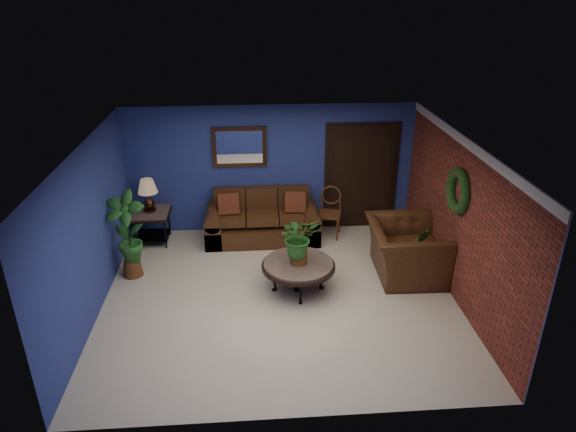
{
  "coord_description": "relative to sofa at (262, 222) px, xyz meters",
  "views": [
    {
      "loc": [
        -0.39,
        -6.85,
        4.58
      ],
      "look_at": [
        0.17,
        0.55,
        1.15
      ],
      "focal_mm": 32.0,
      "sensor_mm": 36.0,
      "label": 1
    }
  ],
  "objects": [
    {
      "name": "tall_plant",
      "position": [
        -2.24,
        -1.25,
        0.5
      ],
      "size": [
        0.76,
        0.6,
        1.51
      ],
      "color": "brown",
      "rests_on": "ground"
    },
    {
      "name": "armchair",
      "position": [
        2.36,
        -1.53,
        0.13
      ],
      "size": [
        1.24,
        1.41,
        0.89
      ],
      "primitive_type": "imported",
      "rotation": [
        0.0,
        0.0,
        1.54
      ],
      "color": "#4C2A15",
      "rests_on": "ground"
    },
    {
      "name": "closet_door",
      "position": [
        1.96,
        0.39,
        0.73
      ],
      "size": [
        1.44,
        0.06,
        2.18
      ],
      "primitive_type": "cube",
      "color": "black",
      "rests_on": "wall_back"
    },
    {
      "name": "floor",
      "position": [
        0.21,
        -2.08,
        -0.32
      ],
      "size": [
        5.5,
        5.5,
        0.0
      ],
      "primitive_type": "plane",
      "color": "beige",
      "rests_on": "ground"
    },
    {
      "name": "floor_plant",
      "position": [
        2.56,
        -1.53,
        0.13
      ],
      "size": [
        0.39,
        0.32,
        0.86
      ],
      "color": "#5C3517",
      "rests_on": "ground"
    },
    {
      "name": "wall_mirror",
      "position": [
        -0.39,
        0.38,
        1.4
      ],
      "size": [
        1.02,
        0.06,
        0.77
      ],
      "primitive_type": "cube",
      "color": "#422714",
      "rests_on": "wall_back"
    },
    {
      "name": "crown_molding",
      "position": [
        2.93,
        -2.08,
        2.11
      ],
      "size": [
        0.03,
        5.0,
        0.14
      ],
      "primitive_type": "cube",
      "color": "white",
      "rests_on": "wall_right_brick"
    },
    {
      "name": "wreath",
      "position": [
        2.9,
        -2.03,
        1.38
      ],
      "size": [
        0.16,
        0.72,
        0.72
      ],
      "primitive_type": "torus",
      "rotation": [
        0.0,
        1.57,
        0.0
      ],
      "color": "black",
      "rests_on": "wall_right_brick"
    },
    {
      "name": "ceiling",
      "position": [
        0.21,
        -2.08,
        2.18
      ],
      "size": [
        5.5,
        5.0,
        0.02
      ],
      "primitive_type": "cube",
      "color": "white",
      "rests_on": "wall_back"
    },
    {
      "name": "wall_back",
      "position": [
        0.21,
        0.42,
        0.93
      ],
      "size": [
        5.5,
        0.04,
        2.5
      ],
      "primitive_type": "cube",
      "color": "navy",
      "rests_on": "ground"
    },
    {
      "name": "table_lamp",
      "position": [
        -2.09,
        -0.03,
        0.72
      ],
      "size": [
        0.37,
        0.37,
        0.61
      ],
      "color": "#422714",
      "rests_on": "end_table"
    },
    {
      "name": "coffee_plant",
      "position": [
        0.52,
        -1.91,
        0.62
      ],
      "size": [
        0.71,
        0.66,
        0.79
      ],
      "color": "#5C3517",
      "rests_on": "coffee_table"
    },
    {
      "name": "side_chair",
      "position": [
        1.32,
        0.04,
        0.24
      ],
      "size": [
        0.51,
        0.51,
        0.98
      ],
      "rotation": [
        0.0,
        0.0,
        -0.26
      ],
      "color": "#592F19",
      "rests_on": "ground"
    },
    {
      "name": "coffee_table",
      "position": [
        0.52,
        -1.91,
        0.13
      ],
      "size": [
        1.17,
        1.17,
        0.5
      ],
      "rotation": [
        0.0,
        0.0,
        0.27
      ],
      "color": "#4B4641",
      "rests_on": "ground"
    },
    {
      "name": "sofa",
      "position": [
        0.0,
        0.0,
        0.0
      ],
      "size": [
        2.15,
        0.93,
        0.97
      ],
      "color": "#4C2A15",
      "rests_on": "ground"
    },
    {
      "name": "wall_right_brick",
      "position": [
        2.96,
        -2.08,
        0.93
      ],
      "size": [
        0.04,
        5.0,
        2.5
      ],
      "primitive_type": "cube",
      "color": "maroon",
      "rests_on": "ground"
    },
    {
      "name": "end_table",
      "position": [
        -2.09,
        -0.03,
        0.18
      ],
      "size": [
        0.7,
        0.7,
        0.64
      ],
      "color": "#4B4641",
      "rests_on": "ground"
    },
    {
      "name": "wall_left",
      "position": [
        -2.54,
        -2.08,
        0.93
      ],
      "size": [
        0.04,
        5.0,
        2.5
      ],
      "primitive_type": "cube",
      "color": "navy",
      "rests_on": "ground"
    }
  ]
}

